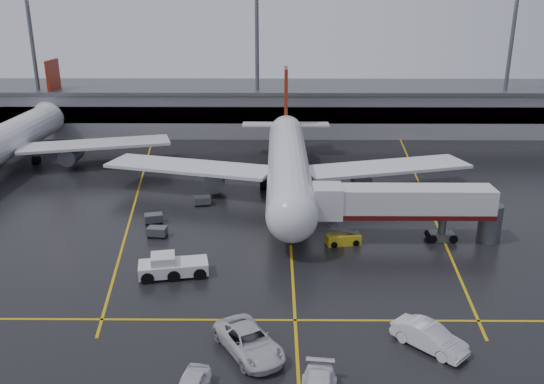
{
  "coord_description": "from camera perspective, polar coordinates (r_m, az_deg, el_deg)",
  "views": [
    {
      "loc": [
        -1.55,
        -61.57,
        24.39
      ],
      "look_at": [
        -2.0,
        -2.0,
        4.0
      ],
      "focal_mm": 37.47,
      "sensor_mm": 36.0,
      "label": 1
    }
  ],
  "objects": [
    {
      "name": "ground",
      "position": [
        66.24,
        1.75,
        -2.72
      ],
      "size": [
        220.0,
        220.0,
        0.0
      ],
      "primitive_type": "plane",
      "color": "black",
      "rests_on": "ground"
    },
    {
      "name": "light_mast_mid",
      "position": [
        104.1,
        -1.51,
        13.42
      ],
      "size": [
        3.0,
        1.2,
        25.45
      ],
      "color": "#595B60",
      "rests_on": "ground"
    },
    {
      "name": "pushback_tractor",
      "position": [
        53.6,
        -10.07,
        -7.42
      ],
      "size": [
        6.67,
        3.74,
        2.25
      ],
      "color": "silver",
      "rests_on": "ground"
    },
    {
      "name": "terminal",
      "position": [
        111.34,
        1.24,
        8.51
      ],
      "size": [
        122.0,
        19.0,
        8.6
      ],
      "color": "gray",
      "rests_on": "ground"
    },
    {
      "name": "baggage_cart_a",
      "position": [
        62.39,
        -11.45,
        -3.9
      ],
      "size": [
        2.14,
        1.53,
        1.12
      ],
      "color": "#595B60",
      "rests_on": "ground"
    },
    {
      "name": "service_van_a",
      "position": [
        42.31,
        -2.3,
        -14.78
      ],
      "size": [
        6.07,
        7.39,
        1.87
      ],
      "primitive_type": "imported",
      "rotation": [
        0.0,
        0.0,
        0.53
      ],
      "color": "silver",
      "rests_on": "ground"
    },
    {
      "name": "apron_line_right",
      "position": [
        78.1,
        14.91,
        0.05
      ],
      "size": [
        7.57,
        69.64,
        0.02
      ],
      "primitive_type": "cube",
      "rotation": [
        0.0,
        0.0,
        -0.1
      ],
      "color": "gold",
      "rests_on": "ground"
    },
    {
      "name": "baggage_cart_b",
      "position": [
        66.18,
        -11.81,
        -2.57
      ],
      "size": [
        2.28,
        1.8,
        1.12
      ],
      "color": "#595B60",
      "rests_on": "ground"
    },
    {
      "name": "light_mast_right",
      "position": [
        112.04,
        22.76,
        12.4
      ],
      "size": [
        3.0,
        1.2,
        25.45
      ],
      "color": "#595B60",
      "rests_on": "ground"
    },
    {
      "name": "baggage_cart_c",
      "position": [
        70.92,
        -7.0,
        -0.83
      ],
      "size": [
        2.21,
        1.66,
        1.12
      ],
      "color": "#595B60",
      "rests_on": "ground"
    },
    {
      "name": "apron_line_left",
      "position": [
        77.83,
        -13.3,
        0.11
      ],
      "size": [
        9.99,
        69.35,
        0.02
      ],
      "primitive_type": "cube",
      "rotation": [
        0.0,
        0.0,
        0.14
      ],
      "color": "gold",
      "rests_on": "ground"
    },
    {
      "name": "service_van_c",
      "position": [
        44.31,
        15.52,
        -13.85
      ],
      "size": [
        5.34,
        5.44,
        1.86
      ],
      "primitive_type": "imported",
      "rotation": [
        0.0,
        0.0,
        0.77
      ],
      "color": "white",
      "rests_on": "ground"
    },
    {
      "name": "belt_loader",
      "position": [
        59.91,
        7.16,
        -4.71
      ],
      "size": [
        3.76,
        2.22,
        2.24
      ],
      "color": "gold",
      "rests_on": "ground"
    },
    {
      "name": "apron_line_stop",
      "position": [
        46.51,
        2.34,
        -12.74
      ],
      "size": [
        60.0,
        0.25,
        0.02
      ],
      "primitive_type": "cube",
      "color": "gold",
      "rests_on": "ground"
    },
    {
      "name": "second_airliner",
      "position": [
        94.75,
        -24.95,
        4.83
      ],
      "size": [
        48.8,
        45.6,
        14.1
      ],
      "color": "silver",
      "rests_on": "ground"
    },
    {
      "name": "jet_bridge",
      "position": [
        60.72,
        13.18,
        -1.32
      ],
      "size": [
        19.9,
        3.4,
        6.05
      ],
      "color": "silver",
      "rests_on": "ground"
    },
    {
      "name": "light_mast_left",
      "position": [
        112.75,
        -22.8,
        12.43
      ],
      "size": [
        3.0,
        1.2,
        25.45
      ],
      "color": "#595B60",
      "rests_on": "ground"
    },
    {
      "name": "apron_line_centre",
      "position": [
        66.24,
        1.75,
        -2.71
      ],
      "size": [
        0.25,
        90.0,
        0.02
      ],
      "primitive_type": "cube",
      "color": "gold",
      "rests_on": "ground"
    },
    {
      "name": "main_airliner",
      "position": [
        74.09,
        1.62,
        3.08
      ],
      "size": [
        48.8,
        45.6,
        14.1
      ],
      "color": "silver",
      "rests_on": "ground"
    }
  ]
}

